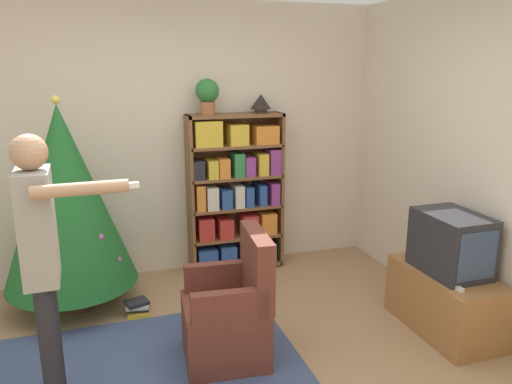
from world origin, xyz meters
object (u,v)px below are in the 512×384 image
(bookshelf, at_px, (235,194))
(potted_plant, at_px, (207,94))
(christmas_tree, at_px, (65,198))
(television, at_px, (451,243))
(table_lamp, at_px, (261,102))
(standing_person, at_px, (42,255))
(armchair, at_px, (231,315))

(bookshelf, distance_m, potted_plant, 1.01)
(bookshelf, xyz_separation_m, christmas_tree, (-1.54, -0.37, 0.19))
(television, distance_m, table_lamp, 2.16)
(standing_person, xyz_separation_m, table_lamp, (1.87, 1.76, 0.67))
(christmas_tree, bearing_deg, table_lamp, 11.84)
(bookshelf, relative_size, christmas_tree, 0.87)
(christmas_tree, xyz_separation_m, table_lamp, (1.81, 0.38, 0.70))
(christmas_tree, bearing_deg, bookshelf, 13.57)
(bookshelf, xyz_separation_m, television, (1.21, -1.69, -0.06))
(bookshelf, bearing_deg, standing_person, -132.39)
(television, xyz_separation_m, christmas_tree, (-2.75, 1.32, 0.25))
(bookshelf, height_order, potted_plant, potted_plant)
(armchair, bearing_deg, television, 89.91)
(television, distance_m, armchair, 1.73)
(armchair, bearing_deg, potted_plant, 177.20)
(standing_person, bearing_deg, table_lamp, 131.92)
(bookshelf, xyz_separation_m, table_lamp, (0.27, 0.01, 0.89))
(armchair, bearing_deg, standing_person, -73.84)
(television, bearing_deg, armchair, 174.76)
(television, xyz_separation_m, potted_plant, (-1.46, 1.70, 1.03))
(potted_plant, bearing_deg, table_lamp, -0.00)
(bookshelf, bearing_deg, table_lamp, 1.47)
(television, height_order, potted_plant, potted_plant)
(television, xyz_separation_m, armchair, (-1.68, 0.15, -0.39))
(television, relative_size, standing_person, 0.33)
(potted_plant, bearing_deg, bookshelf, -1.53)
(armchair, relative_size, table_lamp, 4.60)
(television, relative_size, table_lamp, 2.79)
(standing_person, height_order, table_lamp, table_lamp)
(potted_plant, bearing_deg, christmas_tree, -163.58)
(table_lamp, bearing_deg, television, -61.02)
(table_lamp, bearing_deg, potted_plant, 180.00)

